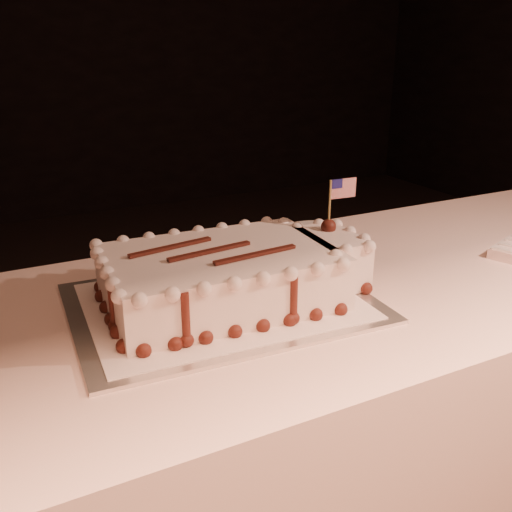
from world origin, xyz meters
name	(u,v)px	position (x,y,z in m)	size (l,w,h in m)	color
banquet_table	(322,421)	(0.00, 0.60, 0.38)	(2.40, 0.80, 0.75)	#FFD3C5
cake_board	(221,303)	(-0.26, 0.61, 0.75)	(0.60, 0.45, 0.01)	silver
doily	(221,301)	(-0.26, 0.61, 0.76)	(0.53, 0.41, 0.00)	white
sheet_cake	(235,274)	(-0.23, 0.60, 0.81)	(0.58, 0.35, 0.22)	white
side_plate	(315,231)	(0.16, 0.91, 0.76)	(0.16, 0.16, 0.01)	white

